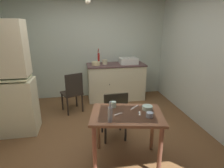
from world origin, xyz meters
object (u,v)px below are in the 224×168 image
(hutch_cabinet, at_px, (6,84))
(chair_far_side, at_px, (114,114))
(sink_basin, at_px, (128,61))
(mixing_bowl_counter, at_px, (96,64))
(chair_by_counter, at_px, (73,92))
(glass_bottle, at_px, (110,114))
(serving_bowl_wide, at_px, (147,108))
(hand_pump, at_px, (99,58))
(dining_table, at_px, (127,122))
(mug_tall, at_px, (114,104))

(hutch_cabinet, xyz_separation_m, chair_far_side, (1.75, -0.52, -0.44))
(sink_basin, height_order, mixing_bowl_counter, sink_basin)
(sink_basin, height_order, chair_by_counter, sink_basin)
(chair_far_side, xyz_separation_m, glass_bottle, (-0.19, -0.74, 0.38))
(serving_bowl_wide, height_order, glass_bottle, glass_bottle)
(serving_bowl_wide, bearing_deg, hand_pump, 100.34)
(dining_table, distance_m, mug_tall, 0.31)
(mug_tall, xyz_separation_m, glass_bottle, (-0.11, -0.40, 0.06))
(hutch_cabinet, height_order, mixing_bowl_counter, hutch_cabinet)
(glass_bottle, bearing_deg, dining_table, 35.46)
(hutch_cabinet, height_order, mug_tall, hutch_cabinet)
(serving_bowl_wide, bearing_deg, hutch_cabinet, 154.76)
(chair_by_counter, xyz_separation_m, mug_tall, (0.63, -1.50, 0.31))
(dining_table, bearing_deg, serving_bowl_wide, 12.48)
(mixing_bowl_counter, height_order, chair_by_counter, mixing_bowl_counter)
(mug_tall, bearing_deg, sink_basin, 70.17)
(hutch_cabinet, relative_size, dining_table, 1.86)
(mixing_bowl_counter, bearing_deg, chair_by_counter, -133.87)
(sink_basin, xyz_separation_m, hand_pump, (-0.75, 0.05, 0.09))
(hutch_cabinet, distance_m, sink_basin, 2.78)
(dining_table, relative_size, serving_bowl_wide, 7.30)
(sink_basin, relative_size, serving_bowl_wide, 3.05)
(mug_tall, bearing_deg, dining_table, -57.07)
(mixing_bowl_counter, distance_m, glass_bottle, 2.50)
(mixing_bowl_counter, xyz_separation_m, dining_table, (0.20, -2.32, -0.34))
(chair_far_side, height_order, mug_tall, chair_far_side)
(dining_table, height_order, mug_tall, mug_tall)
(hand_pump, height_order, mixing_bowl_counter, hand_pump)
(chair_by_counter, xyz_separation_m, glass_bottle, (0.52, -1.90, 0.38))
(hutch_cabinet, relative_size, sink_basin, 4.45)
(hutch_cabinet, distance_m, serving_bowl_wide, 2.36)
(mug_tall, height_order, glass_bottle, glass_bottle)
(hutch_cabinet, bearing_deg, chair_by_counter, 31.60)
(sink_basin, distance_m, mug_tall, 2.29)
(serving_bowl_wide, bearing_deg, dining_table, -167.52)
(sink_basin, height_order, dining_table, sink_basin)
(glass_bottle, bearing_deg, serving_bowl_wide, 23.89)
(hutch_cabinet, height_order, chair_by_counter, hutch_cabinet)
(hutch_cabinet, xyz_separation_m, chair_by_counter, (1.05, 0.65, -0.44))
(glass_bottle, bearing_deg, hand_pump, 86.99)
(hand_pump, xyz_separation_m, serving_bowl_wide, (0.43, -2.34, -0.31))
(mug_tall, bearing_deg, hand_pump, 89.41)
(dining_table, xyz_separation_m, mug_tall, (-0.14, 0.22, 0.17))
(hand_pump, distance_m, glass_bottle, 2.61)
(hand_pump, xyz_separation_m, chair_by_counter, (-0.65, -0.69, -0.61))
(hand_pump, bearing_deg, hutch_cabinet, -141.84)
(dining_table, height_order, glass_bottle, glass_bottle)
(dining_table, height_order, chair_far_side, chair_far_side)
(hand_pump, xyz_separation_m, mug_tall, (-0.02, -2.19, -0.30))
(mug_tall, bearing_deg, hutch_cabinet, 153.03)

